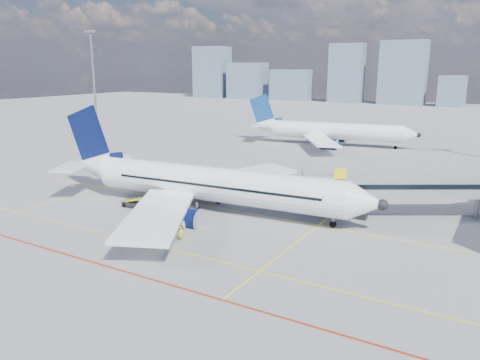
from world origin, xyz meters
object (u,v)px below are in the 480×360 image
Objects in this scene: belt_loader at (137,204)px; ramp_worker at (181,234)px; baggage_tug at (175,221)px; cargo_dolly at (162,216)px; second_aircraft at (328,131)px; main_aircraft at (202,184)px.

belt_loader is 13.49m from ramp_worker.
baggage_tug is 0.44× the size of belt_loader.
cargo_dolly is 0.78× the size of belt_loader.
second_aircraft is 25.12× the size of ramp_worker.
belt_loader is (-3.81, -58.66, -2.66)m from second_aircraft.
main_aircraft is 11.73m from ramp_worker.
ramp_worker is at bearing -26.84° from belt_loader.
cargo_dolly is 2.70× the size of ramp_worker.
belt_loader is 3.47× the size of ramp_worker.
baggage_tug is at bearing 70.61° from ramp_worker.
ramp_worker is at bearing -91.57° from second_aircraft.
belt_loader is (-8.82, 3.35, -0.15)m from baggage_tug.
second_aircraft is (-3.45, 54.50, 0.01)m from main_aircraft.
second_aircraft is 65.54m from ramp_worker.
second_aircraft reaches higher than ramp_worker.
ramp_worker is (3.10, -2.99, 0.06)m from baggage_tug.
belt_loader is at bearing 170.43° from cargo_dolly.
main_aircraft reaches higher than cargo_dolly.
ramp_worker is at bearing -13.28° from cargo_dolly.
main_aircraft is at bearing 106.30° from cargo_dolly.
cargo_dolly is at bearing -95.58° from second_aircraft.
belt_loader is at bearing 144.74° from baggage_tug.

